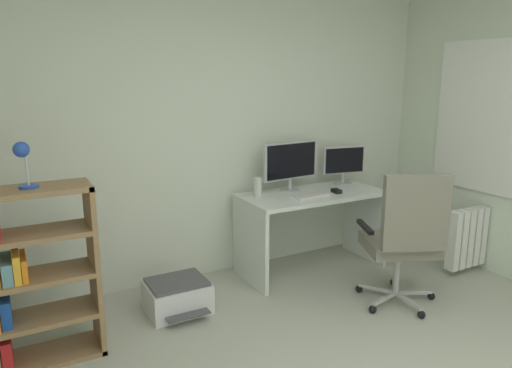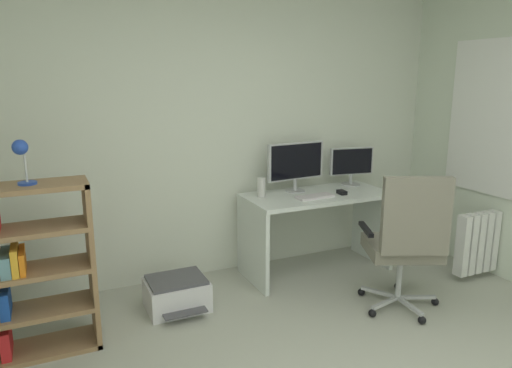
{
  "view_description": "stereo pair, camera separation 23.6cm",
  "coord_description": "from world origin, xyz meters",
  "px_view_note": "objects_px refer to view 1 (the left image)",
  "views": [
    {
      "loc": [
        -1.52,
        -1.24,
        1.75
      ],
      "look_at": [
        0.15,
        1.83,
        0.96
      ],
      "focal_mm": 32.86,
      "sensor_mm": 36.0,
      "label": 1
    },
    {
      "loc": [
        -1.31,
        -1.35,
        1.75
      ],
      "look_at": [
        0.15,
        1.83,
        0.96
      ],
      "focal_mm": 32.86,
      "sensor_mm": 36.0,
      "label": 2
    }
  ],
  "objects_px": {
    "desk": "(312,214)",
    "monitor_main": "(290,162)",
    "computer_mouse": "(336,191)",
    "office_chair": "(405,235)",
    "monitor_secondary": "(344,162)",
    "keyboard": "(311,196)",
    "radiator": "(477,236)",
    "desk_lamp": "(23,158)",
    "bookshelf": "(9,283)",
    "desktop_speaker": "(258,187)",
    "printer": "(178,296)"
  },
  "relations": [
    {
      "from": "desk",
      "to": "monitor_main",
      "type": "relative_size",
      "value": 2.27
    },
    {
      "from": "monitor_main",
      "to": "computer_mouse",
      "type": "bearing_deg",
      "value": -39.13
    },
    {
      "from": "office_chair",
      "to": "monitor_secondary",
      "type": "bearing_deg",
      "value": 75.02
    },
    {
      "from": "keyboard",
      "to": "radiator",
      "type": "distance_m",
      "value": 1.62
    },
    {
      "from": "monitor_main",
      "to": "keyboard",
      "type": "height_order",
      "value": "monitor_main"
    },
    {
      "from": "office_chair",
      "to": "keyboard",
      "type": "bearing_deg",
      "value": 107.97
    },
    {
      "from": "monitor_main",
      "to": "monitor_secondary",
      "type": "height_order",
      "value": "monitor_main"
    },
    {
      "from": "keyboard",
      "to": "monitor_secondary",
      "type": "bearing_deg",
      "value": 21.82
    },
    {
      "from": "computer_mouse",
      "to": "desk_lamp",
      "type": "bearing_deg",
      "value": -168.11
    },
    {
      "from": "bookshelf",
      "to": "radiator",
      "type": "bearing_deg",
      "value": -5.57
    },
    {
      "from": "desktop_speaker",
      "to": "desk_lamp",
      "type": "height_order",
      "value": "desk_lamp"
    },
    {
      "from": "monitor_main",
      "to": "bookshelf",
      "type": "xyz_separation_m",
      "value": [
        -2.34,
        -0.53,
        -0.45
      ]
    },
    {
      "from": "computer_mouse",
      "to": "desktop_speaker",
      "type": "xyz_separation_m",
      "value": [
        -0.69,
        0.22,
        0.07
      ]
    },
    {
      "from": "desk",
      "to": "monitor_main",
      "type": "height_order",
      "value": "monitor_main"
    },
    {
      "from": "radiator",
      "to": "printer",
      "type": "bearing_deg",
      "value": 168.19
    },
    {
      "from": "keyboard",
      "to": "computer_mouse",
      "type": "bearing_deg",
      "value": -2.0
    },
    {
      "from": "desktop_speaker",
      "to": "printer",
      "type": "distance_m",
      "value": 1.15
    },
    {
      "from": "desktop_speaker",
      "to": "bookshelf",
      "type": "height_order",
      "value": "bookshelf"
    },
    {
      "from": "computer_mouse",
      "to": "radiator",
      "type": "relative_size",
      "value": 0.14
    },
    {
      "from": "monitor_main",
      "to": "bookshelf",
      "type": "bearing_deg",
      "value": -167.1
    },
    {
      "from": "desktop_speaker",
      "to": "bookshelf",
      "type": "distance_m",
      "value": 2.05
    },
    {
      "from": "computer_mouse",
      "to": "desk_lamp",
      "type": "distance_m",
      "value": 2.59
    },
    {
      "from": "computer_mouse",
      "to": "office_chair",
      "type": "xyz_separation_m",
      "value": [
        -0.01,
        -0.85,
        -0.16
      ]
    },
    {
      "from": "office_chair",
      "to": "desk_lamp",
      "type": "xyz_separation_m",
      "value": [
        -2.5,
        0.59,
        0.71
      ]
    },
    {
      "from": "desk",
      "to": "desk_lamp",
      "type": "height_order",
      "value": "desk_lamp"
    },
    {
      "from": "desk",
      "to": "desk_lamp",
      "type": "relative_size",
      "value": 4.8
    },
    {
      "from": "bookshelf",
      "to": "desk_lamp",
      "type": "xyz_separation_m",
      "value": [
        0.15,
        -0.0,
        0.75
      ]
    },
    {
      "from": "radiator",
      "to": "computer_mouse",
      "type": "bearing_deg",
      "value": 150.8
    },
    {
      "from": "desk_lamp",
      "to": "printer",
      "type": "xyz_separation_m",
      "value": [
        0.96,
        0.19,
        -1.18
      ]
    },
    {
      "from": "desk",
      "to": "monitor_main",
      "type": "distance_m",
      "value": 0.52
    },
    {
      "from": "desk",
      "to": "keyboard",
      "type": "bearing_deg",
      "value": -130.09
    },
    {
      "from": "monitor_main",
      "to": "desktop_speaker",
      "type": "distance_m",
      "value": 0.41
    },
    {
      "from": "monitor_main",
      "to": "keyboard",
      "type": "distance_m",
      "value": 0.38
    },
    {
      "from": "monitor_secondary",
      "to": "bookshelf",
      "type": "xyz_separation_m",
      "value": [
        -2.95,
        -0.54,
        -0.4
      ]
    },
    {
      "from": "monitor_secondary",
      "to": "desk_lamp",
      "type": "xyz_separation_m",
      "value": [
        -2.8,
        -0.54,
        0.35
      ]
    },
    {
      "from": "keyboard",
      "to": "computer_mouse",
      "type": "xyz_separation_m",
      "value": [
        0.29,
        0.01,
        0.01
      ]
    },
    {
      "from": "desktop_speaker",
      "to": "bookshelf",
      "type": "bearing_deg",
      "value": -166.09
    },
    {
      "from": "monitor_secondary",
      "to": "computer_mouse",
      "type": "bearing_deg",
      "value": -137.22
    },
    {
      "from": "desk_lamp",
      "to": "keyboard",
      "type": "bearing_deg",
      "value": 6.65
    },
    {
      "from": "desk",
      "to": "printer",
      "type": "relative_size",
      "value": 2.86
    },
    {
      "from": "desktop_speaker",
      "to": "desk_lamp",
      "type": "distance_m",
      "value": 1.95
    },
    {
      "from": "desktop_speaker",
      "to": "office_chair",
      "type": "height_order",
      "value": "office_chair"
    },
    {
      "from": "bookshelf",
      "to": "desktop_speaker",
      "type": "bearing_deg",
      "value": 13.91
    },
    {
      "from": "printer",
      "to": "radiator",
      "type": "height_order",
      "value": "radiator"
    },
    {
      "from": "desk",
      "to": "desktop_speaker",
      "type": "bearing_deg",
      "value": 167.78
    },
    {
      "from": "keyboard",
      "to": "desktop_speaker",
      "type": "height_order",
      "value": "desktop_speaker"
    },
    {
      "from": "monitor_secondary",
      "to": "desk_lamp",
      "type": "height_order",
      "value": "desk_lamp"
    },
    {
      "from": "bookshelf",
      "to": "monitor_main",
      "type": "bearing_deg",
      "value": 12.9
    },
    {
      "from": "office_chair",
      "to": "printer",
      "type": "distance_m",
      "value": 1.79
    },
    {
      "from": "monitor_secondary",
      "to": "radiator",
      "type": "relative_size",
      "value": 0.62
    }
  ]
}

